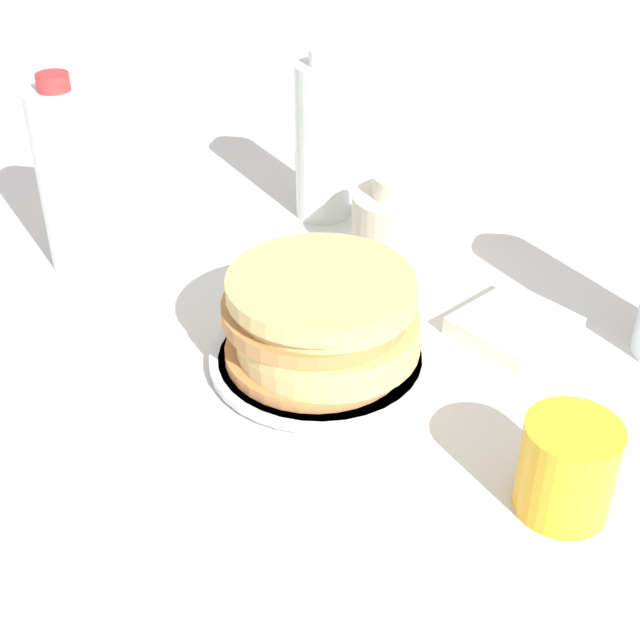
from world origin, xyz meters
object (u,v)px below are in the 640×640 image
juice_glass (567,468)px  cream_jug (396,225)px  water_bottle_near (70,179)px  plate (320,359)px  water_bottle_far (323,141)px  pancake_stack (322,317)px

juice_glass → cream_jug: cream_jug is taller
juice_glass → water_bottle_near: bearing=-52.6°
plate → juice_glass: 0.28m
water_bottle_near → water_bottle_far: size_ratio=1.06×
pancake_stack → water_bottle_far: water_bottle_far is taller
plate → water_bottle_far: water_bottle_far is taller
cream_jug → water_bottle_far: bearing=-67.8°
juice_glass → water_bottle_far: water_bottle_far is taller
cream_jug → water_bottle_far: water_bottle_far is taller
water_bottle_near → water_bottle_far: water_bottle_near is taller
cream_jug → water_bottle_near: (0.36, -0.08, 0.06)m
plate → water_bottle_near: water_bottle_near is taller
water_bottle_near → water_bottle_far: (-0.31, -0.06, -0.01)m
pancake_stack → water_bottle_far: bearing=-103.3°
plate → water_bottle_far: bearing=-103.7°
pancake_stack → cream_jug: (-0.13, -0.18, -0.01)m
pancake_stack → plate: bearing=23.1°
plate → water_bottle_far: size_ratio=1.03×
plate → cream_jug: bearing=-125.8°
cream_jug → water_bottle_near: water_bottle_near is taller
plate → cream_jug: 0.23m
water_bottle_far → cream_jug: bearing=112.2°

